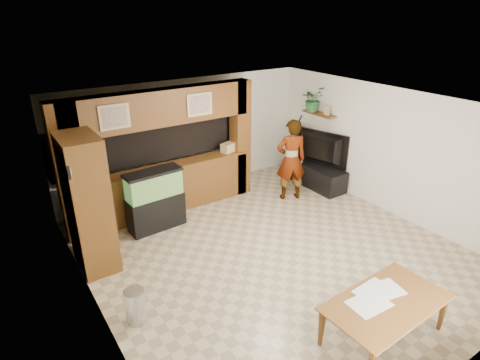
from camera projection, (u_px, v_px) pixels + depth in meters
floor at (272, 252)px, 7.18m from camera, size 6.50×6.50×0.00m
ceiling at (278, 109)px, 6.13m from camera, size 6.50×6.50×0.00m
wall_back at (186, 136)px, 9.13m from camera, size 6.00×0.00×6.00m
wall_left at (91, 240)px, 5.13m from camera, size 0.00×6.50×6.50m
wall_right at (390, 152)px, 8.19m from camera, size 0.00×6.50×6.50m
partition at (158, 151)px, 8.17m from camera, size 4.20×0.99×2.60m
wall_clock at (68, 171)px, 5.66m from camera, size 0.05×0.25×0.25m
wall_shelf at (319, 114)px, 9.43m from camera, size 0.25×0.90×0.04m
pantry_cabinet at (88, 204)px, 6.41m from camera, size 0.57×0.93×2.27m
trash_can at (136, 306)px, 5.51m from camera, size 0.28×0.28×0.52m
aquarium at (155, 201)px, 7.73m from camera, size 1.09×0.41×1.21m
tv_stand at (315, 175)px, 9.72m from camera, size 0.57×1.57×0.52m
television at (318, 149)px, 9.45m from camera, size 0.58×1.42×0.82m
photo_frame at (327, 110)px, 9.20m from camera, size 0.04×0.16×0.22m
potted_plant at (313, 99)px, 9.45m from camera, size 0.60×0.54×0.59m
person at (291, 160)px, 8.82m from camera, size 0.79×0.67×1.84m
microphone at (300, 119)px, 8.34m from camera, size 0.04×0.10×0.16m
dining_table at (385, 321)px, 5.21m from camera, size 1.70×0.98×0.59m
newspaper_a at (369, 304)px, 5.08m from camera, size 0.54×0.41×0.01m
newspaper_b at (375, 291)px, 5.29m from camera, size 0.53×0.40×0.01m
newspaper_c at (383, 290)px, 5.31m from camera, size 0.56×0.46×0.01m
counter_box at (228, 148)px, 8.90m from camera, size 0.35×0.29×0.20m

